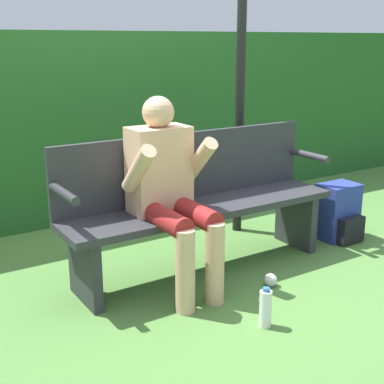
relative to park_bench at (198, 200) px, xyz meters
The scene contains 9 objects.
ground_plane 0.48m from the park_bench, 90.00° to the right, with size 40.00×40.00×0.00m, color #4C7A38.
hedge_back 1.59m from the park_bench, 90.00° to the left, with size 12.00×0.56×1.54m.
park_bench is the anchor object (origin of this frame).
person_seated 0.37m from the park_bench, 154.39° to the right, with size 0.50×0.62×1.16m.
backpack 1.24m from the park_bench, ahead, with size 0.29×0.29×0.43m.
water_bottle 0.93m from the park_bench, 98.40° to the right, with size 0.07×0.07×0.22m.
signpost 1.13m from the park_bench, 32.91° to the left, with size 0.31×0.09×2.26m.
parked_car 13.28m from the park_bench, 64.84° to the left, with size 4.46×1.89×1.31m.
litter_crumple 0.69m from the park_bench, 66.19° to the right, with size 0.08×0.08×0.08m.
Camera 1 is at (-1.83, -2.72, 1.48)m, focal length 50.00 mm.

